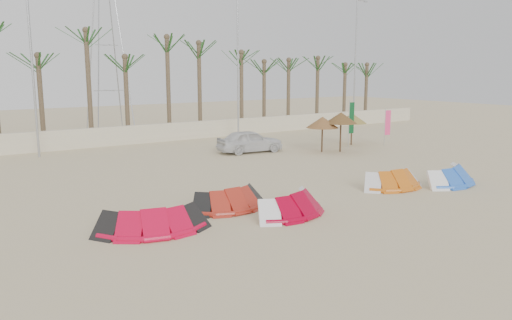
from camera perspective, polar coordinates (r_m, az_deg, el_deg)
ground at (r=17.16m, az=11.50°, el=-7.23°), size 120.00×120.00×0.00m
boundary_wall at (r=35.63m, az=-14.73°, el=2.75°), size 60.00×0.30×1.30m
palm_line at (r=37.01m, az=-14.97°, el=12.01°), size 52.00×4.00×7.70m
lamp_b at (r=31.86m, az=-24.20°, el=10.58°), size 1.25×0.14×11.00m
lamp_c at (r=37.10m, az=-2.04°, el=11.29°), size 1.25×0.14×11.00m
lamp_d at (r=44.70m, az=11.30°, el=10.92°), size 1.25×0.14×11.00m
pylon at (r=41.66m, az=-16.21°, el=2.82°), size 3.00×3.00×14.00m
kite_red_left at (r=16.48m, az=-12.19°, el=-6.46°), size 3.79×2.26×0.90m
kite_red_mid at (r=18.64m, az=-3.42°, el=-4.30°), size 3.11×1.59×0.90m
kite_red_right at (r=18.02m, az=3.57°, el=-4.81°), size 3.56×2.26×0.90m
kite_orange at (r=22.69m, az=14.95°, el=-1.99°), size 3.18×1.77×0.90m
kite_blue at (r=24.35m, az=20.80°, el=-1.49°), size 3.67×2.16×0.90m
parasol_left at (r=31.47m, az=7.61°, el=4.29°), size 2.04×2.04×2.23m
parasol_mid at (r=31.71m, az=9.69°, el=4.76°), size 2.03×2.03×2.50m
parasol_right at (r=34.88m, az=10.91°, el=4.71°), size 2.03×2.03×2.19m
flag_pink at (r=34.93m, az=14.71°, el=4.04°), size 0.45×0.13×2.56m
flag_green at (r=33.71m, az=10.79°, el=4.60°), size 0.45×0.04×3.17m
car at (r=31.20m, az=-0.70°, el=2.17°), size 4.33×2.19×1.41m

